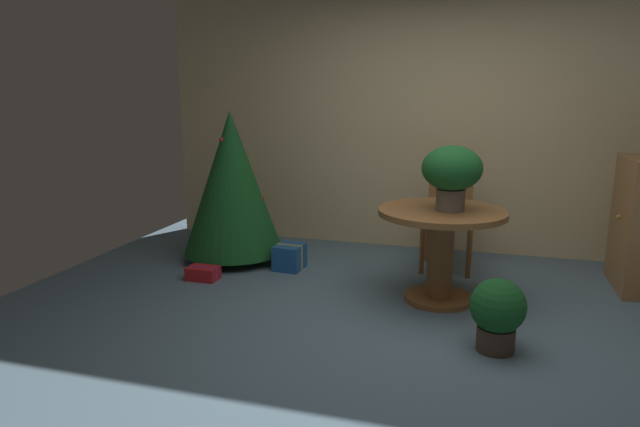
% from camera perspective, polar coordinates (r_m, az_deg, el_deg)
% --- Properties ---
extents(ground_plane, '(6.60, 6.60, 0.00)m').
position_cam_1_polar(ground_plane, '(3.92, 10.29, -12.03)').
color(ground_plane, slate).
extents(back_wall_panel, '(6.00, 0.10, 2.60)m').
position_cam_1_polar(back_wall_panel, '(5.78, 13.28, 9.03)').
color(back_wall_panel, beige).
rests_on(back_wall_panel, ground_plane).
extents(round_dining_table, '(0.97, 0.97, 0.73)m').
position_cam_1_polar(round_dining_table, '(4.37, 12.26, -2.53)').
color(round_dining_table, brown).
rests_on(round_dining_table, ground_plane).
extents(flower_vase, '(0.45, 0.45, 0.49)m').
position_cam_1_polar(flower_vase, '(4.25, 13.35, 4.22)').
color(flower_vase, '#665B51').
rests_on(flower_vase, round_dining_table).
extents(wooden_chair_far, '(0.45, 0.45, 1.01)m').
position_cam_1_polar(wooden_chair_far, '(5.25, 13.08, 0.61)').
color(wooden_chair_far, brown).
rests_on(wooden_chair_far, ground_plane).
extents(holiday_tree, '(0.95, 0.95, 1.43)m').
position_cam_1_polar(holiday_tree, '(5.35, -9.00, 3.13)').
color(holiday_tree, brown).
rests_on(holiday_tree, ground_plane).
extents(gift_box_blue, '(0.26, 0.29, 0.23)m').
position_cam_1_polar(gift_box_blue, '(5.15, -3.13, -4.45)').
color(gift_box_blue, '#1E569E').
rests_on(gift_box_blue, ground_plane).
extents(gift_box_red, '(0.27, 0.18, 0.11)m').
position_cam_1_polar(gift_box_red, '(4.98, -11.89, -6.00)').
color(gift_box_red, red).
rests_on(gift_box_red, ground_plane).
extents(potted_plant, '(0.35, 0.35, 0.47)m').
position_cam_1_polar(potted_plant, '(3.70, 17.70, -9.55)').
color(potted_plant, '#4C382D').
rests_on(potted_plant, ground_plane).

